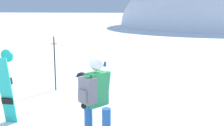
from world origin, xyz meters
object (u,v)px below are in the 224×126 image
at_px(rock_dark, 82,76).
at_px(snowboarder_main, 96,101).
at_px(piste_marker_near, 55,59).
at_px(spare_snowboard, 6,87).

bearing_deg(rock_dark, snowboarder_main, -70.39).
relative_size(piste_marker_near, rock_dark, 4.16).
relative_size(snowboarder_main, piste_marker_near, 1.00).
xyz_separation_m(piste_marker_near, rock_dark, (0.25, 1.93, -0.98)).
distance_m(snowboarder_main, spare_snowboard, 2.30).
xyz_separation_m(snowboarder_main, spare_snowboard, (-2.17, 0.78, -0.09)).
bearing_deg(spare_snowboard, rock_dark, 86.65).
relative_size(spare_snowboard, rock_dark, 4.00).
height_order(piste_marker_near, rock_dark, piste_marker_near).
relative_size(spare_snowboard, piste_marker_near, 0.96).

